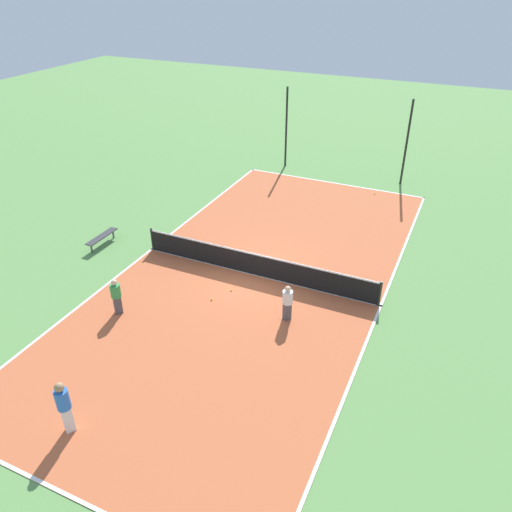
% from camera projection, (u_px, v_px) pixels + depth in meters
% --- Properties ---
extents(ground_plane, '(80.00, 80.00, 0.00)m').
position_uv_depth(ground_plane, '(256.00, 275.00, 19.89)').
color(ground_plane, '#60934C').
extents(court_surface, '(10.07, 21.08, 0.02)m').
position_uv_depth(court_surface, '(256.00, 275.00, 19.88)').
color(court_surface, '#C66038').
rests_on(court_surface, ground_plane).
extents(tennis_net, '(9.87, 0.10, 1.02)m').
position_uv_depth(tennis_net, '(256.00, 264.00, 19.61)').
color(tennis_net, black).
rests_on(tennis_net, court_surface).
extents(bench, '(0.36, 1.75, 0.45)m').
position_uv_depth(bench, '(102.00, 237.00, 21.81)').
color(bench, '#333338').
rests_on(bench, ground_plane).
extents(player_far_green, '(0.50, 0.50, 1.39)m').
position_uv_depth(player_far_green, '(116.00, 295.00, 17.37)').
color(player_far_green, '#4C4C51').
rests_on(player_far_green, court_surface).
extents(player_near_blue, '(0.49, 0.49, 1.70)m').
position_uv_depth(player_near_blue, '(64.00, 404.00, 12.83)').
color(player_near_blue, white).
rests_on(player_near_blue, court_surface).
extents(player_near_white, '(0.51, 0.51, 1.36)m').
position_uv_depth(player_near_white, '(287.00, 301.00, 17.07)').
color(player_near_white, '#4C4C51').
rests_on(player_near_white, court_surface).
extents(tennis_ball_right_alley, '(0.07, 0.07, 0.07)m').
position_uv_depth(tennis_ball_right_alley, '(375.00, 193.00, 26.71)').
color(tennis_ball_right_alley, '#CCE033').
rests_on(tennis_ball_right_alley, court_surface).
extents(tennis_ball_left_sideline, '(0.07, 0.07, 0.07)m').
position_uv_depth(tennis_ball_left_sideline, '(212.00, 299.00, 18.38)').
color(tennis_ball_left_sideline, '#CCE033').
rests_on(tennis_ball_left_sideline, court_surface).
extents(tennis_ball_midcourt, '(0.07, 0.07, 0.07)m').
position_uv_depth(tennis_ball_midcourt, '(231.00, 290.00, 18.91)').
color(tennis_ball_midcourt, '#CCE033').
rests_on(tennis_ball_midcourt, court_surface).
extents(fence_post_back_left, '(0.12, 0.12, 4.69)m').
position_uv_depth(fence_post_back_left, '(286.00, 128.00, 29.27)').
color(fence_post_back_left, black).
rests_on(fence_post_back_left, ground_plane).
extents(fence_post_back_right, '(0.12, 0.12, 4.69)m').
position_uv_depth(fence_post_back_right, '(407.00, 143.00, 26.80)').
color(fence_post_back_right, black).
rests_on(fence_post_back_right, ground_plane).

